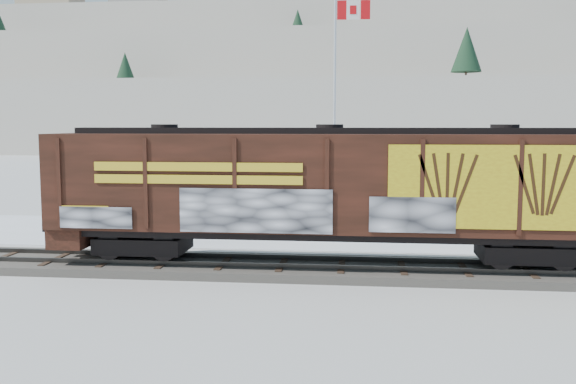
# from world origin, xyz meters

# --- Properties ---
(ground) EXTENTS (500.00, 500.00, 0.00)m
(ground) POSITION_xyz_m (0.00, 0.00, 0.00)
(ground) COLOR white
(ground) RESTS_ON ground
(rail_track) EXTENTS (50.00, 3.40, 0.43)m
(rail_track) POSITION_xyz_m (0.00, 0.00, 0.15)
(rail_track) COLOR #59544C
(rail_track) RESTS_ON ground
(parking_strip) EXTENTS (40.00, 8.00, 0.03)m
(parking_strip) POSITION_xyz_m (0.00, 7.50, 0.01)
(parking_strip) COLOR white
(parking_strip) RESTS_ON ground
(hillside) EXTENTS (360.00, 110.00, 93.00)m
(hillside) POSITION_xyz_m (-0.05, 139.79, 14.37)
(hillside) COLOR white
(hillside) RESTS_ON ground
(hopper_railcar) EXTENTS (18.68, 3.06, 4.44)m
(hopper_railcar) POSITION_xyz_m (3.56, -0.01, 2.91)
(hopper_railcar) COLOR black
(hopper_railcar) RESTS_ON rail_track
(flagpole) EXTENTS (2.30, 0.90, 11.72)m
(flagpole) POSITION_xyz_m (3.27, 13.78, 4.35)
(flagpole) COLOR silver
(flagpole) RESTS_ON ground
(car_silver) EXTENTS (5.27, 3.03, 1.69)m
(car_silver) POSITION_xyz_m (-1.18, 7.40, 0.87)
(car_silver) COLOR #B2B5B9
(car_silver) RESTS_ON parking_strip
(car_white) EXTENTS (5.31, 2.53, 1.68)m
(car_white) POSITION_xyz_m (1.52, 7.18, 0.87)
(car_white) COLOR silver
(car_white) RESTS_ON parking_strip
(car_dark) EXTENTS (5.14, 3.73, 1.38)m
(car_dark) POSITION_xyz_m (2.95, 8.09, 0.72)
(car_dark) COLOR black
(car_dark) RESTS_ON parking_strip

